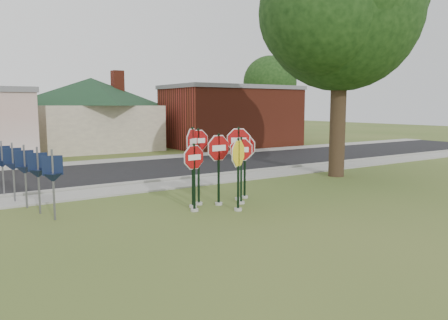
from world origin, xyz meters
TOP-DOWN VIEW (x-y plane):
  - ground at (0.00, 0.00)m, footprint 120.00×120.00m
  - sidewalk_near at (0.00, 5.50)m, footprint 60.00×1.60m
  - road at (0.00, 10.00)m, footprint 60.00×7.00m
  - sidewalk_far at (0.00, 14.30)m, footprint 60.00×1.60m
  - curb at (0.00, 6.50)m, footprint 60.00×0.20m
  - stop_sign_center at (-0.14, 1.55)m, footprint 1.16×0.24m
  - stop_sign_yellow at (-0.07, 0.55)m, footprint 1.02×0.59m
  - stop_sign_left at (-1.22, 1.22)m, footprint 1.01×0.24m
  - stop_sign_right at (0.56, 1.28)m, footprint 0.91×0.50m
  - stop_sign_back_right at (0.84, 1.81)m, footprint 0.99×0.54m
  - stop_sign_back_left at (-0.66, 1.92)m, footprint 0.97×0.24m
  - stop_sign_far_right at (1.18, 1.93)m, footprint 0.41×1.07m
  - stop_sign_far_left at (-1.01, 1.69)m, footprint 0.90×0.70m
  - route_sign_row at (-5.40, 4.50)m, footprint 1.43×4.63m
  - building_house at (2.00, 22.00)m, footprint 11.60×11.60m
  - building_brick at (12.00, 18.50)m, footprint 10.20×6.20m
  - oak_tree at (7.50, 3.50)m, footprint 10.55×9.95m
  - bg_tree_right at (22.00, 26.00)m, footprint 5.60×5.60m

SIDE VIEW (x-z plane):
  - ground at x=0.00m, z-range 0.00..0.00m
  - road at x=0.00m, z-range 0.00..0.04m
  - sidewalk_near at x=0.00m, z-range 0.00..0.06m
  - sidewalk_far at x=0.00m, z-range 0.00..0.06m
  - curb at x=0.00m, z-range 0.00..0.14m
  - route_sign_row at x=-5.40m, z-range 0.22..2.22m
  - stop_sign_left at x=-1.22m, z-range 0.21..2.38m
  - stop_sign_right at x=0.56m, z-range 0.24..2.54m
  - stop_sign_yellow at x=-0.07m, z-range 0.26..2.61m
  - stop_sign_far_right at x=1.18m, z-range 0.27..2.65m
  - stop_sign_center at x=-0.14m, z-range 0.29..2.72m
  - stop_sign_back_left at x=-0.66m, z-range 0.28..2.86m
  - stop_sign_back_right at x=0.84m, z-range 0.33..2.92m
  - stop_sign_far_left at x=-1.01m, z-range 0.34..3.00m
  - building_brick at x=12.00m, z-range 0.03..4.78m
  - building_house at x=2.00m, z-range 0.55..6.75m
  - bg_tree_right at x=22.00m, z-range 1.38..9.78m
  - oak_tree at x=7.50m, z-range 1.90..12.68m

